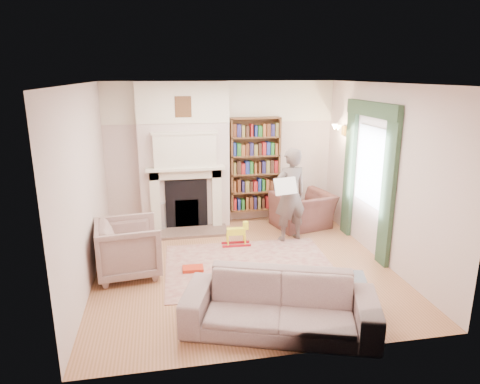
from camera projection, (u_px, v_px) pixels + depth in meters
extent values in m
plane|color=#97613C|center=(243.00, 266.00, 6.74)|extent=(4.50, 4.50, 0.00)
plane|color=white|center=(243.00, 83.00, 5.99)|extent=(4.50, 4.50, 0.00)
plane|color=beige|center=(222.00, 153.00, 8.49)|extent=(4.50, 0.00, 4.50)
plane|color=beige|center=(286.00, 234.00, 4.23)|extent=(4.50, 0.00, 4.50)
plane|color=beige|center=(85.00, 187.00, 5.97)|extent=(0.00, 4.50, 4.50)
plane|color=beige|center=(383.00, 174.00, 6.76)|extent=(0.00, 4.50, 4.50)
cube|color=beige|center=(184.00, 156.00, 8.20)|extent=(1.70, 0.35, 2.80)
cube|color=silver|center=(186.00, 169.00, 7.97)|extent=(1.47, 0.24, 0.05)
cube|color=black|center=(187.00, 204.00, 8.25)|extent=(0.80, 0.06, 0.96)
cube|color=silver|center=(185.00, 151.00, 7.90)|extent=(1.15, 0.18, 0.62)
cube|color=brown|center=(255.00, 165.00, 8.54)|extent=(1.00, 0.24, 1.85)
cube|color=silver|center=(370.00, 166.00, 7.12)|extent=(0.02, 0.90, 1.30)
cube|color=#2D462F|center=(388.00, 191.00, 6.52)|extent=(0.07, 0.32, 2.40)
cube|color=#2D462F|center=(349.00, 171.00, 7.84)|extent=(0.07, 0.32, 2.40)
cube|color=#2D462F|center=(372.00, 109.00, 6.86)|extent=(0.09, 1.70, 0.24)
cube|color=#BDA68F|center=(249.00, 266.00, 6.73)|extent=(2.68, 2.10, 0.01)
imported|color=#4D2E29|center=(302.00, 210.00, 8.38)|extent=(1.25, 1.15, 0.69)
imported|color=#AA988C|center=(129.00, 248.00, 6.38)|extent=(1.03, 1.00, 0.84)
imported|color=#AE9D90|center=(280.00, 304.00, 5.00)|extent=(2.41, 1.55, 0.66)
imported|color=#5A4D48|center=(290.00, 195.00, 7.59)|extent=(0.70, 0.54, 1.70)
cube|color=white|center=(286.00, 186.00, 7.32)|extent=(0.44, 0.22, 0.29)
cylinder|color=#AEB1B6|center=(160.00, 216.00, 8.24)|extent=(0.28, 0.28, 0.55)
cube|color=#E6E851|center=(237.00, 271.00, 6.53)|extent=(0.38, 0.38, 0.03)
cube|color=red|center=(193.00, 269.00, 6.57)|extent=(0.32, 0.22, 0.05)
cube|color=red|center=(270.00, 271.00, 6.52)|extent=(0.30, 0.29, 0.02)
cube|color=red|center=(261.00, 268.00, 6.62)|extent=(0.24, 0.18, 0.02)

